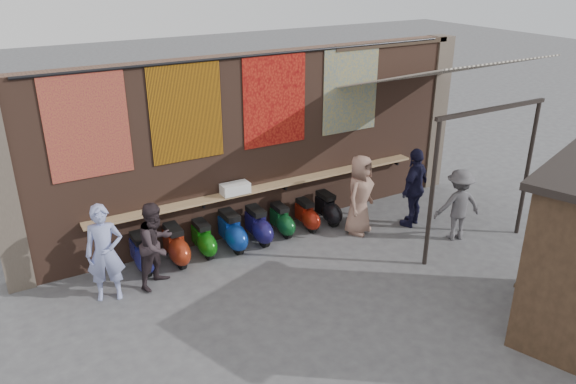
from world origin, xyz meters
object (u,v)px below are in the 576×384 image
(diner_left, at_px, (105,253))
(shopper_grey, at_px, (458,205))
(scooter_stool_0, at_px, (142,254))
(scooter_stool_5, at_px, (281,220))
(diner_right, at_px, (156,245))
(shelf_box, at_px, (235,188))
(scooter_stool_7, at_px, (327,208))
(scooter_stool_4, at_px, (258,226))
(scooter_stool_3, at_px, (232,231))
(shopper_tan, at_px, (360,195))
(scooter_stool_2, at_px, (203,239))
(scooter_stool_6, at_px, (306,215))
(scooter_stool_1, at_px, (176,246))
(shopper_navy, at_px, (415,187))

(diner_left, height_order, shopper_grey, diner_left)
(scooter_stool_0, xyz_separation_m, scooter_stool_5, (3.19, -0.01, -0.03))
(diner_right, xyz_separation_m, shopper_grey, (6.33, -1.47, -0.03))
(shelf_box, xyz_separation_m, scooter_stool_7, (2.22, -0.29, -0.87))
(scooter_stool_4, relative_size, shopper_grey, 0.51)
(scooter_stool_3, relative_size, shopper_tan, 0.47)
(shopper_grey, bearing_deg, scooter_stool_3, -6.80)
(scooter_stool_2, distance_m, diner_right, 1.42)
(scooter_stool_3, height_order, scooter_stool_5, scooter_stool_3)
(scooter_stool_5, bearing_deg, scooter_stool_3, -177.44)
(scooter_stool_3, distance_m, shopper_grey, 4.99)
(scooter_stool_3, relative_size, scooter_stool_6, 1.21)
(shopper_tan, bearing_deg, scooter_stool_1, 142.13)
(diner_right, bearing_deg, shopper_tan, -34.46)
(scooter_stool_2, relative_size, shopper_navy, 0.41)
(shelf_box, distance_m, diner_right, 2.29)
(scooter_stool_0, relative_size, scooter_stool_5, 1.09)
(scooter_stool_2, distance_m, scooter_stool_7, 3.11)
(scooter_stool_7, bearing_deg, diner_right, -171.85)
(shopper_tan, bearing_deg, scooter_stool_4, 134.59)
(shopper_navy, relative_size, shopper_tan, 1.02)
(diner_right, relative_size, shopper_grey, 1.04)
(scooter_stool_0, relative_size, diner_left, 0.43)
(scooter_stool_0, distance_m, scooter_stool_3, 1.94)
(shopper_grey, bearing_deg, diner_right, 4.44)
(scooter_stool_1, distance_m, scooter_stool_7, 3.73)
(diner_right, distance_m, shopper_tan, 4.64)
(scooter_stool_2, xyz_separation_m, shopper_navy, (4.79, -1.10, 0.58))
(shopper_grey, bearing_deg, shopper_tan, -20.82)
(scooter_stool_2, height_order, diner_left, diner_left)
(scooter_stool_6, relative_size, diner_right, 0.42)
(scooter_stool_1, distance_m, scooter_stool_2, 0.62)
(scooter_stool_6, relative_size, shopper_navy, 0.38)
(scooter_stool_1, relative_size, scooter_stool_7, 1.08)
(diner_right, distance_m, shopper_navy, 5.98)
(scooter_stool_6, relative_size, shopper_tan, 0.39)
(scooter_stool_5, height_order, shopper_navy, shopper_navy)
(diner_right, bearing_deg, shopper_grey, -45.89)
(diner_right, bearing_deg, scooter_stool_2, -4.07)
(scooter_stool_2, xyz_separation_m, diner_left, (-2.12, -0.64, 0.57))
(scooter_stool_5, relative_size, shopper_navy, 0.39)
(scooter_stool_0, distance_m, scooter_stool_7, 4.42)
(shopper_grey, bearing_deg, shelf_box, -11.56)
(shelf_box, bearing_deg, shopper_grey, -29.06)
(diner_right, bearing_deg, scooter_stool_6, -23.64)
(diner_left, distance_m, shopper_grey, 7.43)
(scooter_stool_6, bearing_deg, shopper_grey, -38.10)
(scooter_stool_5, distance_m, diner_right, 3.16)
(scooter_stool_3, xyz_separation_m, scooter_stool_4, (0.63, -0.01, -0.02))
(shopper_navy, relative_size, shopper_grey, 1.15)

